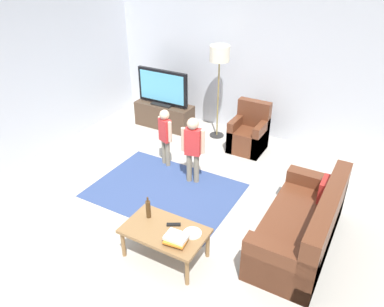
{
  "coord_description": "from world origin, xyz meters",
  "views": [
    {
      "loc": [
        2.37,
        -3.6,
        3.43
      ],
      "look_at": [
        0.0,
        0.6,
        0.65
      ],
      "focal_mm": 35.22,
      "sensor_mm": 36.0,
      "label": 1
    }
  ],
  "objects": [
    {
      "name": "area_rug",
      "position": [
        -0.36,
        0.36,
        0.0
      ],
      "size": [
        2.2,
        1.6,
        0.01
      ],
      "primitive_type": "cube",
      "color": "#33477A",
      "rests_on": "ground"
    },
    {
      "name": "floor_lamp",
      "position": [
        -0.48,
        2.45,
        1.54
      ],
      "size": [
        0.36,
        0.36,
        1.78
      ],
      "color": "#262626",
      "rests_on": "ground"
    },
    {
      "name": "child_center",
      "position": [
        -0.1,
        0.81,
        0.67
      ],
      "size": [
        0.37,
        0.18,
        1.12
      ],
      "color": "gray",
      "rests_on": "ground"
    },
    {
      "name": "coffee_table",
      "position": [
        0.41,
        -0.79,
        0.37
      ],
      "size": [
        1.0,
        0.6,
        0.42
      ],
      "color": "olive",
      "rests_on": "ground"
    },
    {
      "name": "plate",
      "position": [
        0.73,
        -0.69,
        0.43
      ],
      "size": [
        0.22,
        0.22,
        0.02
      ],
      "color": "white",
      "rests_on": "coffee_table"
    },
    {
      "name": "tv_remote",
      "position": [
        0.46,
        -0.67,
        0.43
      ],
      "size": [
        0.17,
        0.13,
        0.02
      ],
      "primitive_type": "cube",
      "rotation": [
        0.0,
        0.0,
        0.53
      ],
      "color": "black",
      "rests_on": "coffee_table"
    },
    {
      "name": "tv_stand",
      "position": [
        -1.61,
        2.3,
        0.24
      ],
      "size": [
        1.2,
        0.44,
        0.5
      ],
      "color": "#4C3828",
      "rests_on": "ground"
    },
    {
      "name": "ground",
      "position": [
        0.0,
        0.0,
        0.0
      ],
      "size": [
        7.8,
        7.8,
        0.0
      ],
      "primitive_type": "plane",
      "color": "#B2ADA3"
    },
    {
      "name": "couch",
      "position": [
        1.83,
        0.21,
        0.29
      ],
      "size": [
        0.8,
        1.8,
        0.86
      ],
      "color": "brown",
      "rests_on": "ground"
    },
    {
      "name": "child_near_tv",
      "position": [
        -0.77,
        1.05,
        0.61
      ],
      "size": [
        0.32,
        0.19,
        1.02
      ],
      "color": "gray",
      "rests_on": "ground"
    },
    {
      "name": "book_stack",
      "position": [
        0.64,
        -0.9,
        0.47
      ],
      "size": [
        0.28,
        0.23,
        0.1
      ],
      "color": "black",
      "rests_on": "coffee_table"
    },
    {
      "name": "bottle",
      "position": [
        0.11,
        -0.69,
        0.54
      ],
      "size": [
        0.06,
        0.06,
        0.3
      ],
      "color": "#4C3319",
      "rests_on": "coffee_table"
    },
    {
      "name": "wall_back",
      "position": [
        0.0,
        3.0,
        1.35
      ],
      "size": [
        6.0,
        0.12,
        2.7
      ],
      "primitive_type": "cube",
      "color": "silver",
      "rests_on": "ground"
    },
    {
      "name": "armchair",
      "position": [
        0.27,
        2.26,
        0.3
      ],
      "size": [
        0.6,
        0.6,
        0.9
      ],
      "color": "brown",
      "rests_on": "ground"
    },
    {
      "name": "wall_left",
      "position": [
        -3.0,
        0.0,
        1.35
      ],
      "size": [
        0.12,
        6.0,
        2.7
      ],
      "primitive_type": "cube",
      "color": "silver",
      "rests_on": "ground"
    },
    {
      "name": "tv",
      "position": [
        -1.61,
        2.28,
        0.85
      ],
      "size": [
        1.1,
        0.28,
        0.71
      ],
      "color": "black",
      "rests_on": "tv_stand"
    }
  ]
}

